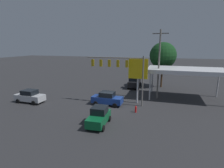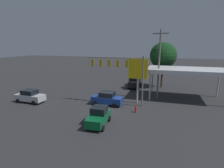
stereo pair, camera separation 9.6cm
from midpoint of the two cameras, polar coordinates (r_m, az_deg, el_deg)
The scene contains 11 objects.
ground_plane at distance 24.43m, azimuth -1.28°, elevation -7.68°, with size 200.00×200.00×0.00m, color #2D2D30.
traffic_signal_assembly at distance 24.73m, azimuth 2.21°, elevation 5.55°, with size 8.27×0.43×7.05m.
utility_pole at distance 28.31m, azimuth 15.19°, elevation 6.51°, with size 2.40×0.26×10.77m.
gas_station_canopy at distance 29.82m, azimuth 23.23°, elevation 4.00°, with size 11.76×6.27×4.88m.
price_sign at distance 25.41m, azimuth 8.62°, elevation 4.24°, with size 2.75×0.27×6.56m.
hatchback_crossing at distance 19.20m, azimuth -4.22°, elevation -10.51°, with size 2.09×3.87×1.97m.
sedan_far at distance 29.04m, azimuth -25.12°, elevation -3.63°, with size 4.43×2.12×1.93m.
pickup_parked at distance 35.73m, azimuth 7.46°, elevation 0.62°, with size 2.37×5.25×2.40m.
sedan_waiting at distance 25.24m, azimuth -1.46°, elevation -4.73°, with size 4.44×2.15×1.93m.
street_tree at distance 36.46m, azimuth 16.44°, elevation 8.89°, with size 5.23×5.23×9.06m.
fire_hydrant at distance 22.80m, azimuth 7.84°, elevation -8.14°, with size 0.24×0.24×0.88m.
Camera 2 is at (-7.29, 21.72, 8.48)m, focal length 28.00 mm.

